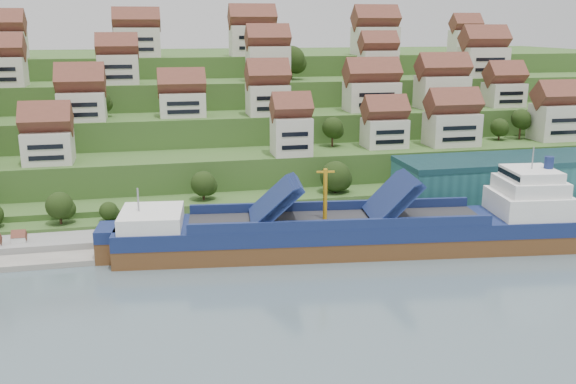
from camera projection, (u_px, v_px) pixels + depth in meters
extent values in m
plane|color=slate|center=(324.00, 252.00, 116.79)|extent=(300.00, 300.00, 0.00)
cube|color=gray|center=(397.00, 216.00, 134.83)|extent=(180.00, 14.00, 2.20)
cube|color=#2D4C1E|center=(250.00, 152.00, 197.52)|extent=(260.00, 128.00, 4.00)
cube|color=#2D4C1E|center=(247.00, 138.00, 201.35)|extent=(260.00, 118.00, 11.00)
cube|color=#2D4C1E|center=(243.00, 123.00, 208.02)|extent=(260.00, 102.00, 18.00)
cube|color=#2D4C1E|center=(239.00, 109.00, 214.68)|extent=(260.00, 86.00, 25.00)
cube|color=#2D4C1E|center=(235.00, 98.00, 222.42)|extent=(260.00, 68.00, 31.00)
cube|color=beige|center=(48.00, 147.00, 138.78)|extent=(10.20, 8.57, 6.94)
cube|color=beige|center=(291.00, 136.00, 147.16)|extent=(8.60, 7.62, 8.72)
cube|color=beige|center=(384.00, 133.00, 156.80)|extent=(10.11, 7.73, 6.92)
cube|color=beige|center=(452.00, 129.00, 158.98)|extent=(12.38, 8.26, 7.99)
cube|color=beige|center=(556.00, 122.00, 166.54)|extent=(11.73, 8.31, 9.12)
cube|color=beige|center=(82.00, 106.00, 152.45)|extent=(10.79, 8.98, 6.78)
cube|color=beige|center=(182.00, 104.00, 158.91)|extent=(11.08, 7.90, 5.90)
cube|color=beige|center=(268.00, 100.00, 161.18)|extent=(10.14, 8.56, 7.57)
cube|color=beige|center=(371.00, 96.00, 169.04)|extent=(13.65, 8.36, 7.55)
cube|color=beige|center=(442.00, 92.00, 174.24)|extent=(13.33, 8.18, 8.69)
cube|color=beige|center=(503.00, 95.00, 178.37)|extent=(9.92, 8.04, 6.42)
cube|color=beige|center=(2.00, 72.00, 160.98)|extent=(11.13, 7.86, 7.30)
cube|color=beige|center=(118.00, 69.00, 167.30)|extent=(10.31, 7.30, 7.60)
cube|color=beige|center=(268.00, 64.00, 175.11)|extent=(11.24, 7.79, 9.44)
cube|color=beige|center=(378.00, 65.00, 181.77)|extent=(10.01, 7.14, 8.02)
cube|color=beige|center=(483.00, 62.00, 189.84)|extent=(13.06, 8.47, 8.60)
cube|color=beige|center=(6.00, 45.00, 176.35)|extent=(10.75, 8.03, 7.27)
cube|color=beige|center=(137.00, 42.00, 184.35)|extent=(12.80, 7.51, 8.25)
cube|color=beige|center=(253.00, 41.00, 191.18)|extent=(13.28, 8.15, 8.84)
cube|color=beige|center=(375.00, 41.00, 199.20)|extent=(13.37, 8.73, 8.37)
cube|color=beige|center=(465.00, 42.00, 208.76)|extent=(9.04, 7.05, 7.29)
ellipsoid|color=#223712|center=(335.00, 176.00, 141.52)|extent=(6.82, 6.82, 6.82)
ellipsoid|color=#223712|center=(203.00, 184.00, 135.68)|extent=(5.32, 5.32, 5.32)
ellipsoid|color=#223712|center=(500.00, 127.00, 166.08)|extent=(4.67, 4.67, 4.67)
ellipsoid|color=#223712|center=(521.00, 119.00, 166.79)|extent=(5.06, 5.06, 5.06)
ellipsoid|color=#223712|center=(333.00, 128.00, 156.93)|extent=(5.15, 5.15, 5.15)
ellipsoid|color=#223712|center=(101.00, 101.00, 157.42)|extent=(5.03, 5.03, 5.03)
ellipsoid|color=#223712|center=(291.00, 60.00, 180.30)|extent=(7.70, 7.70, 7.70)
ellipsoid|color=#223712|center=(368.00, 60.00, 187.90)|extent=(5.36, 5.36, 5.36)
ellipsoid|color=#223712|center=(382.00, 66.00, 187.20)|extent=(4.59, 4.59, 4.59)
ellipsoid|color=#223712|center=(59.00, 205.00, 123.21)|extent=(5.24, 5.24, 5.24)
ellipsoid|color=#223712|center=(109.00, 211.00, 125.51)|extent=(3.65, 3.65, 3.65)
cube|color=#235E61|center=(531.00, 178.00, 141.79)|extent=(60.00, 15.00, 10.00)
cylinder|color=gray|center=(398.00, 200.00, 128.39)|extent=(0.16, 0.16, 8.00)
cube|color=maroon|center=(402.00, 182.00, 127.60)|extent=(1.20, 0.05, 0.80)
cube|color=white|center=(20.00, 242.00, 115.93)|extent=(2.40, 2.20, 2.20)
cube|color=brown|center=(347.00, 245.00, 117.71)|extent=(83.90, 22.16, 5.32)
cube|color=navy|center=(348.00, 226.00, 116.80)|extent=(83.92, 22.28, 2.77)
cube|color=white|center=(152.00, 218.00, 112.68)|extent=(11.95, 13.26, 2.77)
cube|color=#262628|center=(336.00, 220.00, 116.24)|extent=(54.09, 16.85, 0.32)
cube|color=navy|center=(272.00, 202.00, 114.17)|extent=(9.26, 12.58, 7.36)
cube|color=navy|center=(389.00, 199.00, 116.26)|extent=(8.86, 12.53, 7.78)
cylinder|color=gold|center=(325.00, 195.00, 114.84)|extent=(0.82, 0.82, 9.58)
cube|color=white|center=(528.00, 203.00, 119.27)|extent=(14.07, 13.51, 4.26)
cube|color=white|center=(530.00, 186.00, 118.41)|extent=(11.81, 12.00, 2.66)
cube|color=white|center=(531.00, 174.00, 117.84)|extent=(9.55, 10.48, 1.92)
cylinder|color=navy|center=(549.00, 163.00, 117.64)|extent=(1.89, 1.89, 2.34)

